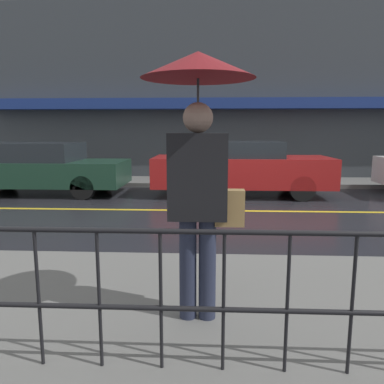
# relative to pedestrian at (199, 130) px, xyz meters

# --- Properties ---
(ground_plane) EXTENTS (80.00, 80.00, 0.00)m
(ground_plane) POSITION_rel_pedestrian_xyz_m (1.02, 4.94, -1.73)
(ground_plane) COLOR black
(sidewalk_near) EXTENTS (28.00, 2.64, 0.13)m
(sidewalk_near) POSITION_rel_pedestrian_xyz_m (1.02, 0.36, -1.67)
(sidewalk_near) COLOR #60605E
(sidewalk_near) RESTS_ON ground_plane
(sidewalk_far) EXTENTS (28.00, 1.78, 0.13)m
(sidewalk_far) POSITION_rel_pedestrian_xyz_m (1.02, 9.09, -1.67)
(sidewalk_far) COLOR #60605E
(sidewalk_far) RESTS_ON ground_plane
(lane_marking) EXTENTS (25.20, 0.12, 0.01)m
(lane_marking) POSITION_rel_pedestrian_xyz_m (1.02, 4.94, -1.73)
(lane_marking) COLOR gold
(lane_marking) RESTS_ON ground_plane
(building_storefront) EXTENTS (28.00, 0.85, 6.02)m
(building_storefront) POSITION_rel_pedestrian_xyz_m (1.02, 10.10, 1.25)
(building_storefront) COLOR #383D42
(building_storefront) RESTS_ON ground_plane
(railing_foreground) EXTENTS (12.00, 0.04, 0.98)m
(railing_foreground) POSITION_rel_pedestrian_xyz_m (1.02, -0.71, -0.98)
(railing_foreground) COLOR black
(railing_foreground) RESTS_ON sidewalk_near
(pedestrian) EXTENTS (0.90, 0.90, 2.20)m
(pedestrian) POSITION_rel_pedestrian_xyz_m (0.00, 0.00, 0.00)
(pedestrian) COLOR #23283D
(pedestrian) RESTS_ON sidewalk_near
(car_dark_green) EXTENTS (4.63, 1.84, 1.39)m
(car_dark_green) POSITION_rel_pedestrian_xyz_m (-4.60, 6.96, -1.02)
(car_dark_green) COLOR #193828
(car_dark_green) RESTS_ON ground_plane
(car_red) EXTENTS (4.64, 1.77, 1.44)m
(car_red) POSITION_rel_pedestrian_xyz_m (0.87, 6.96, -0.98)
(car_red) COLOR maroon
(car_red) RESTS_ON ground_plane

